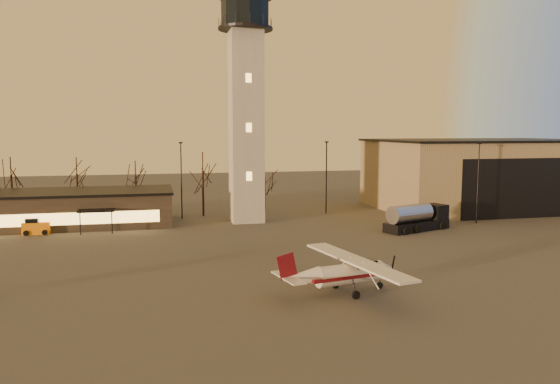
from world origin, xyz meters
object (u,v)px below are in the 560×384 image
Objects in this scene: control_tower at (246,93)px; terminal at (67,208)px; hangar at (479,174)px; fuel_truck at (417,220)px; service_cart at (36,228)px; cessna_front at (351,277)px.

terminal is at bearing 174.85° from control_tower.
fuel_truck is (-17.71, -14.81, -3.89)m from hangar.
control_tower reaches higher than service_cart.
service_cart is at bearing -173.44° from hangar.
control_tower is at bearing 7.62° from service_cart.
fuel_truck is 43.65m from service_cart.
fuel_truck is at bearing -30.64° from control_tower.
hangar reaches higher than service_cart.
terminal is (-21.99, 1.98, -14.17)m from control_tower.
cessna_front reaches higher than service_cart.
service_cart is at bearing 121.49° from cessna_front.
cessna_front is (2.14, -32.24, -15.14)m from control_tower.
terminal is 5.83m from service_cart.
cessna_front is at bearing -54.80° from terminal.
cessna_front is at bearing -133.07° from hangar.
hangar is 10.42× the size of service_cart.
terminal reaches higher than service_cart.
control_tower reaches higher than terminal.
terminal is 2.02× the size of cessna_front.
fuel_truck is (40.28, -12.81, -0.90)m from terminal.
terminal is 8.65× the size of service_cart.
control_tower is 35.68m from cessna_front.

